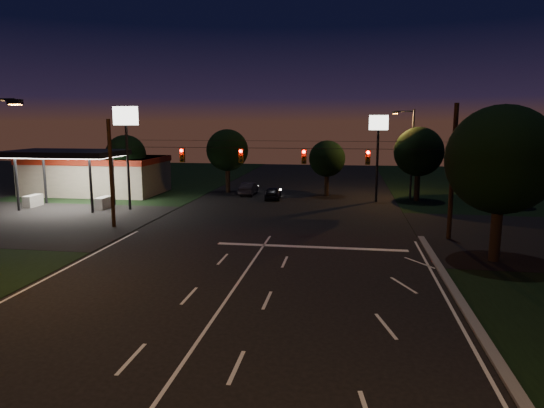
% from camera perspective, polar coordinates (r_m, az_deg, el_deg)
% --- Properties ---
extents(ground, '(140.00, 140.00, 0.00)m').
position_cam_1_polar(ground, '(20.46, -6.64, -12.88)').
color(ground, black).
rests_on(ground, ground).
extents(cross_street_left, '(20.00, 16.00, 0.02)m').
position_cam_1_polar(cross_street_left, '(43.17, -26.98, -1.81)').
color(cross_street_left, black).
rests_on(cross_street_left, ground).
extents(center_line, '(0.14, 40.00, 0.01)m').
position_cam_1_polar(center_line, '(15.37, -13.06, -21.18)').
color(center_line, silver).
rests_on(center_line, ground).
extents(stop_bar, '(12.00, 0.50, 0.01)m').
position_cam_1_polar(stop_bar, '(30.76, 4.57, -5.06)').
color(stop_bar, silver).
rests_on(stop_bar, ground).
extents(utility_pole_right, '(0.30, 0.30, 9.00)m').
position_cam_1_polar(utility_pole_right, '(34.75, 20.03, -3.91)').
color(utility_pole_right, black).
rests_on(utility_pole_right, ground).
extents(utility_pole_left, '(0.28, 0.28, 8.00)m').
position_cam_1_polar(utility_pole_left, '(38.17, -18.07, -2.61)').
color(utility_pole_left, black).
rests_on(utility_pole_left, ground).
extents(signal_span, '(24.00, 0.40, 1.56)m').
position_cam_1_polar(signal_span, '(33.62, 0.03, 5.74)').
color(signal_span, black).
rests_on(signal_span, ground).
extents(gas_station, '(14.20, 16.10, 5.25)m').
position_cam_1_polar(gas_station, '(55.85, -20.13, 3.52)').
color(gas_station, gray).
rests_on(gas_station, ground).
extents(pole_sign_left_near, '(2.20, 0.30, 9.10)m').
position_cam_1_polar(pole_sign_left_near, '(44.53, -16.78, 8.21)').
color(pole_sign_left_near, black).
rests_on(pole_sign_left_near, ground).
extents(pole_sign_right, '(1.80, 0.30, 8.40)m').
position_cam_1_polar(pole_sign_right, '(48.28, 12.38, 7.60)').
color(pole_sign_right, black).
rests_on(pole_sign_right, ground).
extents(street_light_right_far, '(2.20, 0.35, 9.00)m').
position_cam_1_polar(street_light_right_far, '(50.60, 15.89, 6.41)').
color(street_light_right_far, black).
rests_on(street_light_right_far, ground).
extents(tree_right_near, '(6.00, 6.00, 8.76)m').
position_cam_1_polar(tree_right_near, '(29.61, 25.34, 4.60)').
color(tree_right_near, black).
rests_on(tree_right_near, ground).
extents(tree_far_a, '(4.20, 4.20, 6.42)m').
position_cam_1_polar(tree_far_a, '(53.68, -16.74, 5.49)').
color(tree_far_a, black).
rests_on(tree_far_a, ground).
extents(tree_far_b, '(4.60, 4.60, 6.98)m').
position_cam_1_polar(tree_far_b, '(54.02, -5.22, 6.26)').
color(tree_far_b, black).
rests_on(tree_far_b, ground).
extents(tree_far_c, '(3.80, 3.80, 5.86)m').
position_cam_1_polar(tree_far_c, '(51.47, 6.52, 5.27)').
color(tree_far_c, black).
rests_on(tree_far_c, ground).
extents(tree_far_d, '(4.80, 4.80, 7.30)m').
position_cam_1_polar(tree_far_d, '(49.86, 16.88, 5.84)').
color(tree_far_d, black).
rests_on(tree_far_d, ground).
extents(tree_far_e, '(4.00, 4.00, 6.18)m').
position_cam_1_polar(tree_far_e, '(49.69, 26.35, 4.42)').
color(tree_far_e, black).
rests_on(tree_far_e, ground).
extents(car_oncoming_a, '(1.73, 3.82, 1.27)m').
position_cam_1_polar(car_oncoming_a, '(49.23, 0.11, 1.31)').
color(car_oncoming_a, black).
rests_on(car_oncoming_a, ground).
extents(car_oncoming_b, '(1.43, 4.06, 1.34)m').
position_cam_1_polar(car_oncoming_b, '(52.28, -2.77, 1.83)').
color(car_oncoming_b, black).
rests_on(car_oncoming_b, ground).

